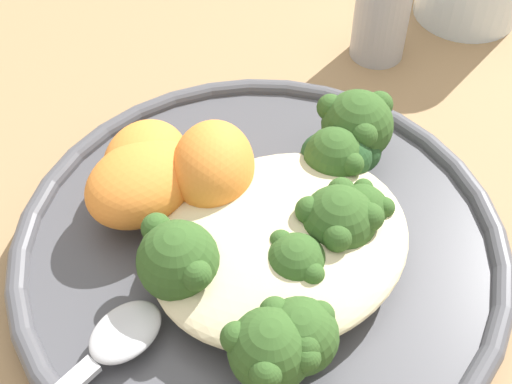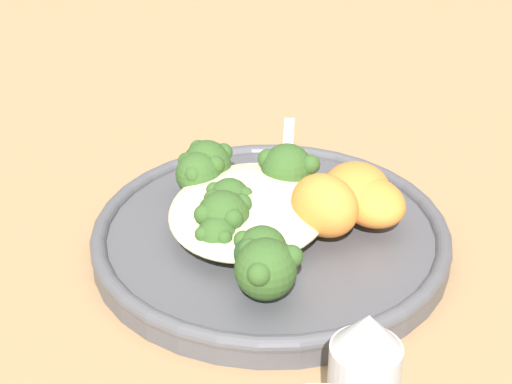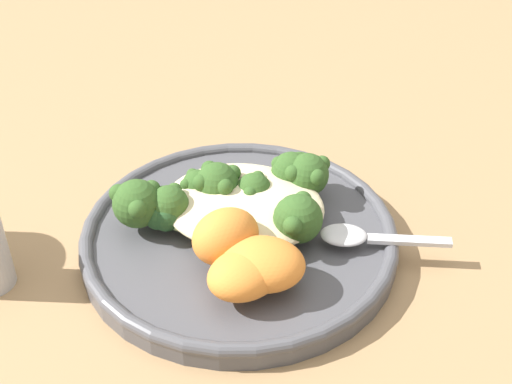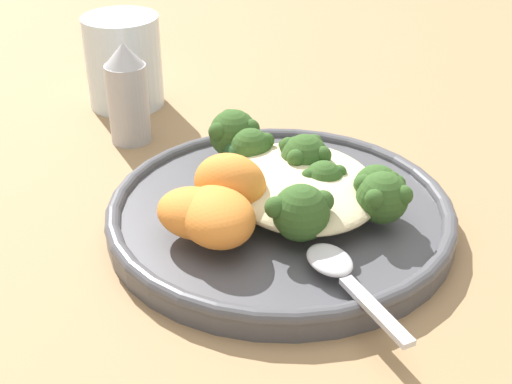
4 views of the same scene
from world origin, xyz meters
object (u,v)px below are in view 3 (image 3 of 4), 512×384
at_px(broccoli_stalk_2, 278,188).
at_px(sweet_potato_chunk_1, 244,274).
at_px(broccoli_stalk_5, 207,199).
at_px(broccoli_stalk_0, 289,222).
at_px(broccoli_stalk_6, 188,216).
at_px(kale_tuft, 157,209).
at_px(broccoli_stalk_4, 219,189).
at_px(broccoli_stalk_3, 250,200).
at_px(broccoli_stalk_7, 146,208).
at_px(spoon, 357,236).
at_px(sweet_potato_chunk_2, 263,264).
at_px(plate, 239,237).
at_px(quinoa_mound, 244,205).
at_px(broccoli_stalk_1, 297,184).
at_px(sweet_potato_chunk_0, 226,237).

bearing_deg(broccoli_stalk_2, sweet_potato_chunk_1, -163.23).
relative_size(broccoli_stalk_5, sweet_potato_chunk_1, 1.45).
height_order(broccoli_stalk_0, broccoli_stalk_6, broccoli_stalk_0).
bearing_deg(kale_tuft, broccoli_stalk_4, 40.98).
height_order(broccoli_stalk_3, broccoli_stalk_7, broccoli_stalk_7).
height_order(broccoli_stalk_2, spoon, broccoli_stalk_2).
bearing_deg(spoon, broccoli_stalk_5, 166.81).
xyz_separation_m(sweet_potato_chunk_1, spoon, (0.07, 0.08, -0.01)).
height_order(broccoli_stalk_4, sweet_potato_chunk_2, broccoli_stalk_4).
bearing_deg(broccoli_stalk_6, sweet_potato_chunk_2, 165.52).
xyz_separation_m(plate, broccoli_stalk_2, (0.02, 0.04, 0.03)).
bearing_deg(broccoli_stalk_3, sweet_potato_chunk_2, -157.75).
relative_size(broccoli_stalk_5, broccoli_stalk_6, 0.75).
xyz_separation_m(broccoli_stalk_0, broccoli_stalk_2, (-0.02, 0.05, -0.00)).
relative_size(broccoli_stalk_2, spoon, 1.16).
xyz_separation_m(quinoa_mound, broccoli_stalk_5, (-0.03, -0.00, 0.00)).
height_order(plate, sweet_potato_chunk_1, sweet_potato_chunk_1).
bearing_deg(broccoli_stalk_6, plate, -145.58).
height_order(broccoli_stalk_1, sweet_potato_chunk_2, broccoli_stalk_1).
xyz_separation_m(broccoli_stalk_5, kale_tuft, (-0.03, -0.03, 0.00)).
distance_m(broccoli_stalk_4, sweet_potato_chunk_1, 0.10).
bearing_deg(broccoli_stalk_3, broccoli_stalk_0, -122.19).
bearing_deg(sweet_potato_chunk_0, broccoli_stalk_7, 165.43).
height_order(broccoli_stalk_4, sweet_potato_chunk_0, sweet_potato_chunk_0).
distance_m(broccoli_stalk_0, broccoli_stalk_4, 0.07).
xyz_separation_m(broccoli_stalk_3, sweet_potato_chunk_1, (0.02, -0.09, 0.00)).
xyz_separation_m(broccoli_stalk_1, sweet_potato_chunk_2, (-0.00, -0.11, 0.00)).
bearing_deg(broccoli_stalk_0, quinoa_mound, 127.01).
xyz_separation_m(plate, broccoli_stalk_4, (-0.03, 0.02, 0.03)).
height_order(broccoli_stalk_4, sweet_potato_chunk_1, broccoli_stalk_4).
bearing_deg(quinoa_mound, broccoli_stalk_3, 48.25).
bearing_deg(sweet_potato_chunk_0, broccoli_stalk_0, 40.82).
relative_size(quinoa_mound, broccoli_stalk_0, 1.65).
height_order(broccoli_stalk_2, broccoli_stalk_3, broccoli_stalk_2).
height_order(sweet_potato_chunk_2, spoon, sweet_potato_chunk_2).
bearing_deg(sweet_potato_chunk_0, broccoli_stalk_5, 123.24).
distance_m(broccoli_stalk_6, spoon, 0.14).
height_order(broccoli_stalk_0, broccoli_stalk_1, broccoli_stalk_0).
distance_m(plate, spoon, 0.10).
bearing_deg(broccoli_stalk_7, sweet_potato_chunk_0, 169.66).
bearing_deg(sweet_potato_chunk_1, kale_tuft, 149.09).
relative_size(broccoli_stalk_6, spoon, 1.03).
height_order(broccoli_stalk_1, broccoli_stalk_6, broccoli_stalk_1).
relative_size(broccoli_stalk_1, broccoli_stalk_6, 1.08).
bearing_deg(broccoli_stalk_1, kale_tuft, 145.00).
bearing_deg(broccoli_stalk_4, broccoli_stalk_0, -142.18).
relative_size(broccoli_stalk_4, sweet_potato_chunk_2, 1.32).
bearing_deg(sweet_potato_chunk_2, kale_tuft, 157.46).
bearing_deg(spoon, broccoli_stalk_6, 178.52).
bearing_deg(broccoli_stalk_6, broccoli_stalk_3, -125.70).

